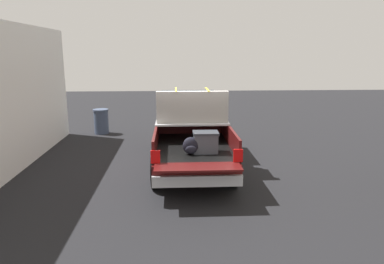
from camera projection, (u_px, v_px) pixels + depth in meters
The scene contains 4 objects.
ground_plane at pixel (191, 164), 10.27m from camera, with size 40.00×40.00×0.00m, color black.
pickup_truck at pixel (190, 128), 10.44m from camera, with size 6.05×2.06×2.23m.
building_facade at pixel (8, 99), 9.32m from camera, with size 8.93×0.36×3.97m, color white.
trash_can at pixel (101, 121), 14.07m from camera, with size 0.60×0.60×0.98m.
Camera 1 is at (-9.80, 0.48, 3.19)m, focal length 33.07 mm.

